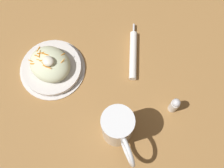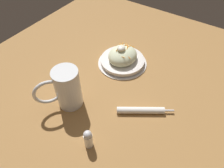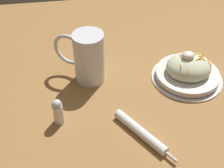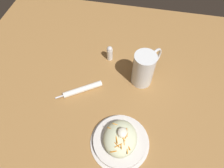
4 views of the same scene
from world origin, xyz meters
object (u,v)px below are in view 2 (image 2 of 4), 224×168
object	(u,v)px
salt_shaker	(88,139)
beer_mug	(67,90)
salad_plate	(123,58)
napkin_roll	(141,110)

from	to	relation	value
salt_shaker	beer_mug	bearing A→B (deg)	60.02
salad_plate	beer_mug	bearing A→B (deg)	171.06
napkin_roll	salad_plate	bearing A→B (deg)	45.98
salad_plate	napkin_roll	distance (m)	0.29
beer_mug	salt_shaker	size ratio (longest dim) A/B	2.03
beer_mug	salt_shaker	distance (m)	0.20
napkin_roll	beer_mug	bearing A→B (deg)	113.96
napkin_roll	salt_shaker	size ratio (longest dim) A/B	2.30
salad_plate	salt_shaker	world-z (taller)	salad_plate
beer_mug	salt_shaker	world-z (taller)	beer_mug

